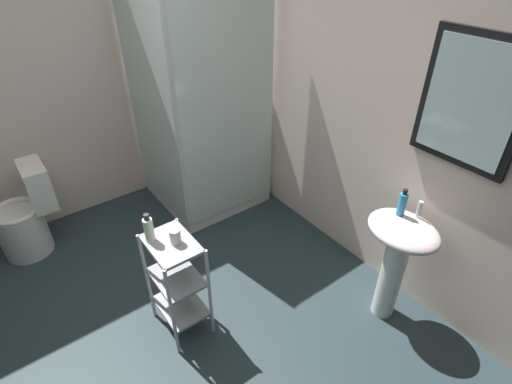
{
  "coord_description": "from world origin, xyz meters",
  "views": [
    {
      "loc": [
        1.65,
        -0.31,
        2.3
      ],
      "look_at": [
        0.18,
        0.79,
        1.05
      ],
      "focal_mm": 27.73,
      "sensor_mm": 36.0,
      "label": 1
    }
  ],
  "objects": [
    {
      "name": "toilet",
      "position": [
        -1.48,
        -0.3,
        0.31
      ],
      "size": [
        0.37,
        0.49,
        0.76
      ],
      "color": "white",
      "rests_on": "ground_plane"
    },
    {
      "name": "hand_soap_bottle",
      "position": [
        0.63,
        1.56,
        0.89
      ],
      "size": [
        0.05,
        0.05,
        0.18
      ],
      "color": "#389ED1",
      "rests_on": "pedestal_sink"
    },
    {
      "name": "sink_faucet",
      "position": [
        0.7,
        1.64,
        0.86
      ],
      "size": [
        0.03,
        0.03,
        0.1
      ],
      "primitive_type": "cylinder",
      "color": "silver",
      "rests_on": "pedestal_sink"
    },
    {
      "name": "shower_stall",
      "position": [
        -1.21,
        1.18,
        0.46
      ],
      "size": [
        0.92,
        0.92,
        2.0
      ],
      "color": "white",
      "rests_on": "ground_plane"
    },
    {
      "name": "rinse_cup",
      "position": [
        -0.03,
        0.36,
        0.79
      ],
      "size": [
        0.06,
        0.06,
        0.09
      ],
      "primitive_type": "cylinder",
      "color": "silver",
      "rests_on": "storage_cart"
    },
    {
      "name": "wall_back",
      "position": [
        0.01,
        1.85,
        1.25
      ],
      "size": [
        4.2,
        0.14,
        2.5
      ],
      "color": "beige",
      "rests_on": "ground_plane"
    },
    {
      "name": "lotion_bottle_white",
      "position": [
        -0.14,
        0.25,
        0.82
      ],
      "size": [
        0.06,
        0.06,
        0.19
      ],
      "color": "white",
      "rests_on": "storage_cart"
    },
    {
      "name": "storage_cart",
      "position": [
        -0.05,
        0.33,
        0.44
      ],
      "size": [
        0.38,
        0.28,
        0.74
      ],
      "color": "silver",
      "rests_on": "ground_plane"
    },
    {
      "name": "pedestal_sink",
      "position": [
        0.7,
        1.52,
        0.58
      ],
      "size": [
        0.46,
        0.37,
        0.81
      ],
      "color": "white",
      "rests_on": "ground_plane"
    },
    {
      "name": "ground_plane",
      "position": [
        0.0,
        0.0,
        -0.01
      ],
      "size": [
        4.2,
        4.2,
        0.02
      ],
      "primitive_type": "cube",
      "color": "#27353A"
    },
    {
      "name": "wall_left",
      "position": [
        -1.85,
        0.0,
        1.25
      ],
      "size": [
        0.1,
        4.2,
        2.5
      ],
      "primitive_type": "cube",
      "color": "beige",
      "rests_on": "ground_plane"
    }
  ]
}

